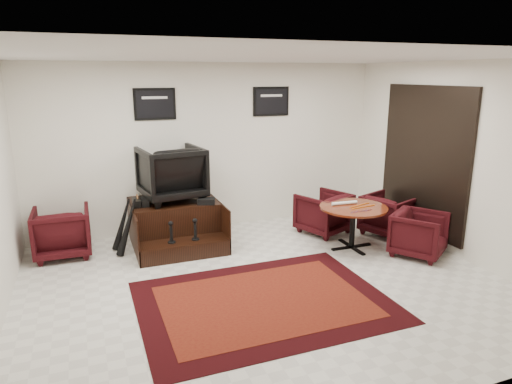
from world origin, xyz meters
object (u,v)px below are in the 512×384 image
shine_chair (171,171)px  armchair_side (62,230)px  meeting_table (353,212)px  shine_podium (175,224)px  table_chair_window (389,213)px  table_chair_back (323,211)px  table_chair_corner (419,232)px

shine_chair → armchair_side: 1.81m
meeting_table → shine_podium: bearing=155.0°
table_chair_window → table_chair_back: bearing=43.5°
table_chair_corner → meeting_table: bearing=106.8°
shine_chair → table_chair_corner: (3.25, -1.91, -0.79)m
table_chair_back → shine_chair: bearing=-33.5°
table_chair_window → table_chair_corner: (-0.15, -0.93, -0.01)m
shine_chair → table_chair_back: size_ratio=1.23×
meeting_table → table_chair_corner: 0.99m
meeting_table → table_chair_window: bearing=19.8°
meeting_table → armchair_side: bearing=162.9°
meeting_table → table_chair_back: (-0.06, 0.79, -0.20)m
armchair_side → shine_podium: bearing=176.9°
shine_podium → table_chair_back: 2.46m
table_chair_back → table_chair_window: 1.08m
shine_chair → table_chair_back: bearing=160.7°
shine_podium → table_chair_back: (2.44, -0.37, 0.06)m
table_chair_corner → armchair_side: bearing=124.4°
meeting_table → shine_chair: bearing=152.4°
shine_podium → table_chair_window: bearing=-13.8°
meeting_table → table_chair_back: table_chair_back is taller
shine_chair → meeting_table: shine_chair is taller
shine_podium → meeting_table: size_ratio=1.35×
table_chair_back → table_chair_window: (0.97, -0.47, -0.01)m
shine_podium → meeting_table: 2.77m
meeting_table → table_chair_window: (0.90, 0.33, -0.21)m
shine_chair → meeting_table: size_ratio=0.92×
shine_chair → armchair_side: bearing=-6.3°
shine_podium → table_chair_corner: (3.25, -1.77, 0.05)m
armchair_side → meeting_table: bearing=163.6°
shine_podium → table_chair_back: bearing=-8.7°
shine_podium → meeting_table: (2.50, -1.16, 0.27)m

